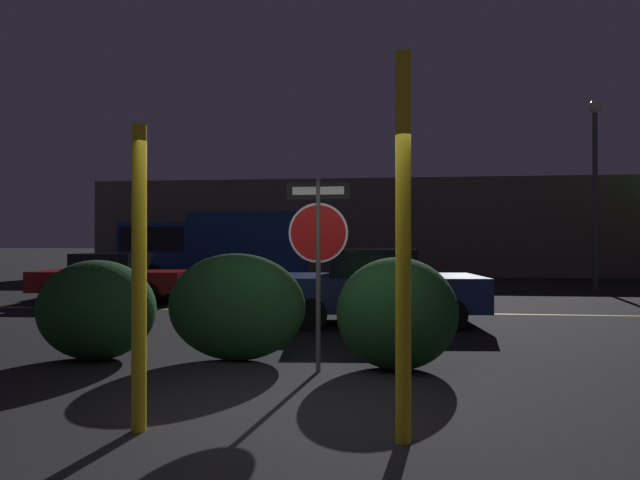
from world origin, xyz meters
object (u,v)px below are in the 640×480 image
(passing_car_1, at_px, (116,277))
(delivery_truck, at_px, (214,246))
(yellow_pole_left, at_px, (139,278))
(passing_car_2, at_px, (375,286))
(yellow_pole_right, at_px, (403,247))
(hedge_bush_1, at_px, (97,310))
(street_lamp, at_px, (595,168))
(stop_sign, at_px, (318,236))
(hedge_bush_2, at_px, (236,307))
(hedge_bush_3, at_px, (397,313))

(passing_car_1, distance_m, delivery_truck, 4.94)
(yellow_pole_left, bearing_deg, passing_car_2, 70.70)
(yellow_pole_right, height_order, hedge_bush_1, yellow_pole_right)
(yellow_pole_left, xyz_separation_m, street_lamp, (9.64, 13.71, 2.85))
(stop_sign, bearing_deg, delivery_truck, 114.72)
(yellow_pole_left, xyz_separation_m, hedge_bush_1, (-1.79, 2.44, -0.63))
(hedge_bush_2, height_order, passing_car_2, passing_car_2)
(passing_car_2, xyz_separation_m, street_lamp, (7.55, 7.76, 3.43))
(passing_car_1, bearing_deg, yellow_pole_left, 26.61)
(stop_sign, relative_size, hedge_bush_1, 1.47)
(delivery_truck, bearing_deg, stop_sign, -161.36)
(hedge_bush_1, height_order, passing_car_1, hedge_bush_1)
(yellow_pole_left, bearing_deg, hedge_bush_2, 86.68)
(passing_car_1, height_order, delivery_truck, delivery_truck)
(stop_sign, distance_m, delivery_truck, 12.72)
(passing_car_1, height_order, street_lamp, street_lamp)
(passing_car_1, bearing_deg, stop_sign, 40.00)
(stop_sign, distance_m, hedge_bush_3, 1.41)
(yellow_pole_left, height_order, hedge_bush_3, yellow_pole_left)
(yellow_pole_left, bearing_deg, hedge_bush_3, 44.87)
(stop_sign, xyz_separation_m, delivery_truck, (-5.07, 11.67, -0.20))
(yellow_pole_right, relative_size, passing_car_1, 0.74)
(yellow_pole_right, distance_m, hedge_bush_3, 2.50)
(passing_car_1, bearing_deg, yellow_pole_right, 36.28)
(street_lamp, bearing_deg, hedge_bush_3, -122.68)
(stop_sign, bearing_deg, hedge_bush_3, 13.49)
(yellow_pole_left, bearing_deg, hedge_bush_1, 126.18)
(street_lamp, bearing_deg, yellow_pole_left, -125.10)
(yellow_pole_right, xyz_separation_m, hedge_bush_2, (-2.11, 2.62, -0.85))
(stop_sign, height_order, yellow_pole_right, yellow_pole_right)
(yellow_pole_left, bearing_deg, stop_sign, 57.50)
(hedge_bush_3, relative_size, street_lamp, 0.24)
(hedge_bush_2, distance_m, street_lamp, 15.02)
(delivery_truck, bearing_deg, hedge_bush_2, -165.70)
(passing_car_2, relative_size, street_lamp, 0.67)
(hedge_bush_2, distance_m, hedge_bush_3, 2.19)
(hedge_bush_1, bearing_deg, hedge_bush_3, -1.76)
(stop_sign, relative_size, passing_car_2, 0.56)
(hedge_bush_1, height_order, hedge_bush_3, hedge_bush_3)
(delivery_truck, bearing_deg, passing_car_1, 159.52)
(hedge_bush_2, bearing_deg, passing_car_1, 128.63)
(hedge_bush_2, height_order, hedge_bush_3, hedge_bush_2)
(delivery_truck, xyz_separation_m, street_lamp, (13.37, -0.06, 2.68))
(yellow_pole_right, xyz_separation_m, hedge_bush_1, (-4.04, 2.47, -0.90))
(yellow_pole_right, distance_m, passing_car_2, 6.05)
(yellow_pole_right, bearing_deg, passing_car_2, 91.61)
(hedge_bush_2, height_order, street_lamp, street_lamp)
(hedge_bush_3, xyz_separation_m, delivery_truck, (-6.05, 11.46, 0.78))
(passing_car_1, bearing_deg, delivery_truck, 161.93)
(yellow_pole_left, relative_size, delivery_truck, 0.39)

